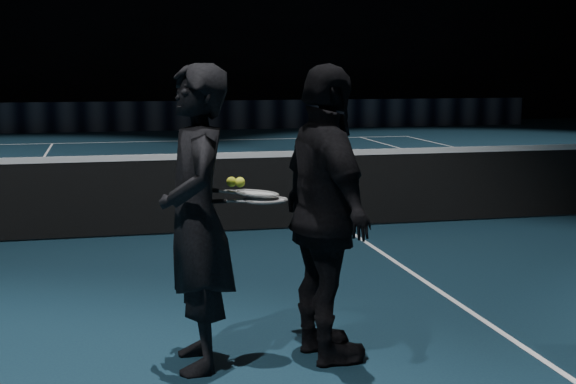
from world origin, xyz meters
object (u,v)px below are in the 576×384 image
player_a (196,219)px  racket_lower (266,200)px  tennis_balls (235,179)px  racket_upper (257,193)px  player_b (326,215)px

player_a → racket_lower: (0.45, -0.03, 0.11)m
tennis_balls → player_a: bearing=176.9°
player_a → tennis_balls: size_ratio=16.47×
player_a → racket_upper: bearing=91.3°
racket_lower → racket_upper: bearing=141.3°
player_b → racket_lower: (-0.40, 0.03, 0.11)m
racket_lower → tennis_balls: bearing=178.5°
player_b → racket_upper: (-0.45, 0.07, 0.15)m
racket_upper → tennis_balls: 0.18m
racket_lower → racket_upper: 0.07m
player_a → tennis_balls: bearing=86.7°
racket_upper → tennis_balls: size_ratio=5.67×
player_a → racket_lower: bearing=85.6°
player_a → racket_lower: player_a is taller
racket_lower → tennis_balls: (-0.19, 0.02, 0.14)m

